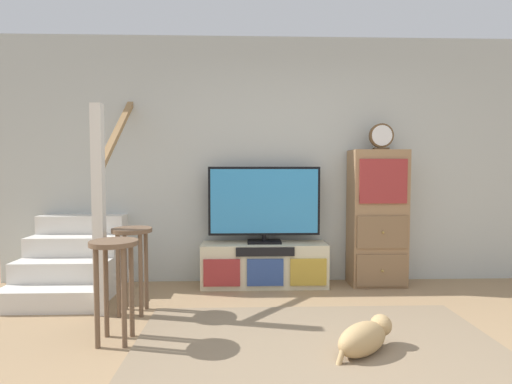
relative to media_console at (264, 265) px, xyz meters
name	(u,v)px	position (x,y,z in m)	size (l,w,h in m)	color
back_wall	(290,161)	(0.30, 0.27, 1.12)	(6.40, 0.12, 2.70)	#B2B7B2
area_rug	(321,354)	(0.30, -1.59, -0.23)	(2.60, 1.80, 0.01)	#847056
media_console	(264,265)	(0.00, 0.00, 0.00)	(1.33, 0.38, 0.46)	beige
television	(264,203)	(0.00, 0.02, 0.66)	(1.19, 0.22, 0.82)	black
side_cabinet	(377,218)	(1.22, 0.01, 0.49)	(0.58, 0.38, 1.46)	#93704C
desk_clock	(381,137)	(1.24, 0.00, 1.37)	(0.26, 0.08, 0.28)	#4C3823
staircase	(81,253)	(-1.94, 0.01, 0.14)	(1.00, 1.36, 2.20)	silver
bar_stool_near	(114,267)	(-1.15, -1.35, 0.32)	(0.34, 0.34, 0.74)	brown
bar_stool_far	(132,250)	(-1.18, -0.77, 0.32)	(0.34, 0.34, 0.74)	brown
dog	(365,337)	(0.60, -1.59, -0.12)	(0.48, 0.42, 0.23)	tan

